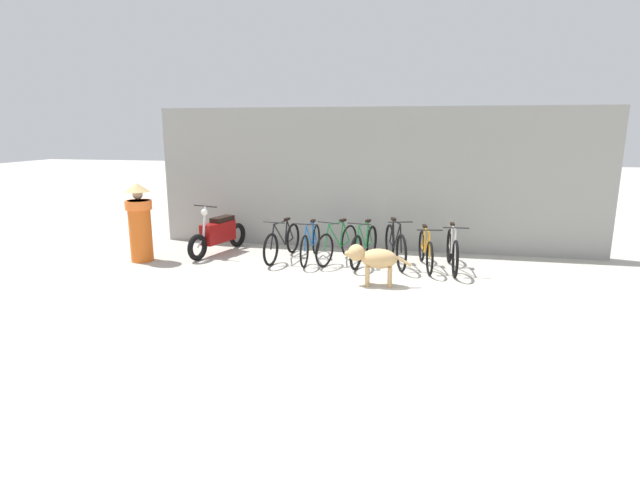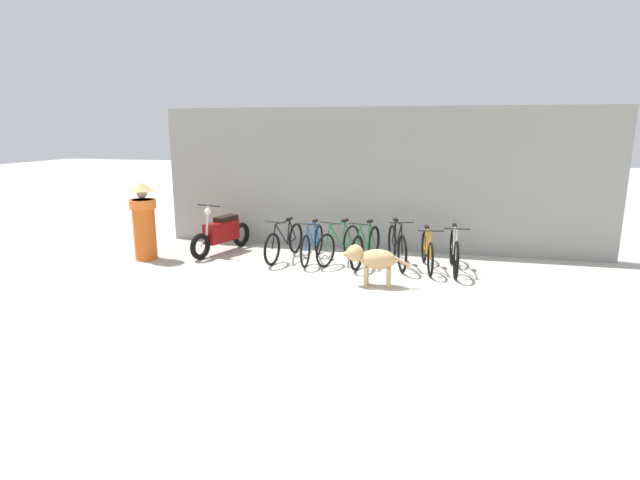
% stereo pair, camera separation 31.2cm
% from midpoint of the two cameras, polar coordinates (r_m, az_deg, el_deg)
% --- Properties ---
extents(ground_plane, '(60.00, 60.00, 0.00)m').
position_cam_midpoint_polar(ground_plane, '(7.90, 4.26, -6.73)').
color(ground_plane, '#B7B2A5').
extents(shop_wall_back, '(9.65, 0.20, 3.05)m').
position_cam_midpoint_polar(shop_wall_back, '(10.89, 7.34, 6.84)').
color(shop_wall_back, gray).
rests_on(shop_wall_back, ground).
extents(bicycle_0, '(0.46, 1.73, 0.84)m').
position_cam_midpoint_polar(bicycle_0, '(10.17, -3.20, -0.26)').
color(bicycle_0, black).
rests_on(bicycle_0, ground).
extents(bicycle_1, '(0.46, 1.68, 0.83)m').
position_cam_midpoint_polar(bicycle_1, '(10.02, 0.01, -0.44)').
color(bicycle_1, black).
rests_on(bicycle_1, ground).
extents(bicycle_2, '(0.64, 1.57, 0.86)m').
position_cam_midpoint_polar(bicycle_2, '(9.96, 3.09, -0.47)').
color(bicycle_2, black).
rests_on(bicycle_2, ground).
extents(bicycle_3, '(0.48, 1.65, 0.87)m').
position_cam_midpoint_polar(bicycle_3, '(9.81, 6.16, -0.72)').
color(bicycle_3, black).
rests_on(bicycle_3, ground).
extents(bicycle_4, '(0.58, 1.62, 0.92)m').
position_cam_midpoint_polar(bicycle_4, '(9.78, 9.69, -0.74)').
color(bicycle_4, black).
rests_on(bicycle_4, ground).
extents(bicycle_5, '(0.46, 1.60, 0.82)m').
position_cam_midpoint_polar(bicycle_5, '(9.66, 13.05, -1.29)').
color(bicycle_5, black).
rests_on(bicycle_5, ground).
extents(bicycle_6, '(0.46, 1.71, 0.89)m').
position_cam_midpoint_polar(bicycle_6, '(9.65, 15.97, -1.34)').
color(bicycle_6, black).
rests_on(bicycle_6, ground).
extents(motorcycle, '(0.69, 1.84, 1.08)m').
position_cam_midpoint_polar(motorcycle, '(10.82, -10.37, 0.78)').
color(motorcycle, black).
rests_on(motorcycle, ground).
extents(stray_dog, '(1.14, 0.38, 0.71)m').
position_cam_midpoint_polar(stray_dog, '(8.44, 7.05, -2.16)').
color(stray_dog, tan).
rests_on(stray_dog, ground).
extents(person_in_robes, '(0.62, 0.62, 1.57)m').
position_cam_midpoint_polar(person_in_robes, '(10.57, -18.70, 2.20)').
color(person_in_robes, orange).
rests_on(person_in_robes, ground).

